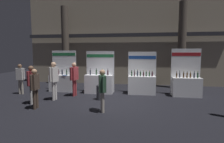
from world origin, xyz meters
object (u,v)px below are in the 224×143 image
(exhibitor_booth_3, at_px, (186,85))
(visitor_6, at_px, (32,81))
(exhibitor_booth_1, at_px, (99,82))
(visitor_2, at_px, (35,86))
(visitor_5, at_px, (54,77))
(visitor_0, at_px, (20,76))
(trash_bin, at_px, (100,92))
(exhibitor_booth_2, at_px, (142,83))
(visitor_4, at_px, (102,87))
(exhibitor_booth_0, at_px, (63,81))
(visitor_3, at_px, (74,76))

(exhibitor_booth_3, xyz_separation_m, visitor_6, (-7.14, -2.56, 0.40))
(exhibitor_booth_1, distance_m, exhibitor_booth_3, 4.67)
(visitor_2, relative_size, visitor_5, 0.89)
(exhibitor_booth_1, bearing_deg, visitor_0, -167.26)
(exhibitor_booth_3, bearing_deg, trash_bin, -162.12)
(exhibitor_booth_2, relative_size, visitor_2, 1.43)
(visitor_4, bearing_deg, trash_bin, -3.13)
(exhibitor_booth_2, relative_size, visitor_0, 1.41)
(trash_bin, bearing_deg, visitor_2, -142.12)
(visitor_5, bearing_deg, visitor_6, -29.56)
(exhibitor_booth_3, relative_size, visitor_4, 1.51)
(visitor_5, relative_size, visitor_6, 1.08)
(exhibitor_booth_2, xyz_separation_m, trash_bin, (-2.02, -1.56, -0.25))
(visitor_6, bearing_deg, visitor_5, -43.50)
(exhibitor_booth_1, relative_size, exhibitor_booth_2, 1.02)
(exhibitor_booth_1, xyz_separation_m, exhibitor_booth_2, (2.38, 0.16, -0.02))
(exhibitor_booth_0, relative_size, visitor_5, 1.31)
(exhibitor_booth_0, relative_size, exhibitor_booth_3, 0.97)
(exhibitor_booth_2, xyz_separation_m, visitor_5, (-4.17, -1.95, 0.51))
(visitor_4, bearing_deg, exhibitor_booth_3, -69.60)
(exhibitor_booth_2, xyz_separation_m, exhibitor_booth_3, (2.30, -0.16, 0.01))
(exhibitor_booth_3, relative_size, visitor_5, 1.35)
(exhibitor_booth_1, bearing_deg, trash_bin, -75.51)
(exhibitor_booth_0, xyz_separation_m, visitor_2, (0.36, -3.34, 0.36))
(exhibitor_booth_2, relative_size, visitor_5, 1.27)
(exhibitor_booth_2, height_order, exhibitor_booth_3, exhibitor_booth_3)
(visitor_3, bearing_deg, exhibitor_booth_2, 116.99)
(exhibitor_booth_2, relative_size, trash_bin, 3.32)
(exhibitor_booth_1, distance_m, visitor_6, 3.57)
(exhibitor_booth_0, distance_m, visitor_3, 1.63)
(visitor_0, relative_size, visitor_5, 0.90)
(exhibitor_booth_0, relative_size, exhibitor_booth_1, 1.02)
(trash_bin, relative_size, visitor_5, 0.38)
(visitor_2, bearing_deg, trash_bin, 128.45)
(exhibitor_booth_0, xyz_separation_m, exhibitor_booth_2, (4.65, -0.01, 0.00))
(trash_bin, xyz_separation_m, visitor_6, (-2.82, -1.17, 0.66))
(exhibitor_booth_2, xyz_separation_m, visitor_0, (-6.58, -1.11, 0.39))
(trash_bin, height_order, visitor_0, visitor_0)
(exhibitor_booth_2, distance_m, visitor_6, 5.57)
(exhibitor_booth_3, height_order, visitor_0, exhibitor_booth_3)
(exhibitor_booth_2, bearing_deg, exhibitor_booth_1, -176.04)
(trash_bin, height_order, visitor_2, visitor_2)
(trash_bin, xyz_separation_m, visitor_0, (-4.56, 0.44, 0.63))
(exhibitor_booth_0, relative_size, visitor_6, 1.41)
(exhibitor_booth_2, bearing_deg, visitor_3, -163.46)
(exhibitor_booth_0, xyz_separation_m, visitor_3, (1.14, -1.05, 0.48))
(exhibitor_booth_1, relative_size, visitor_2, 1.45)
(visitor_2, xyz_separation_m, visitor_4, (2.78, 0.03, 0.03))
(visitor_3, distance_m, visitor_5, 1.13)
(trash_bin, xyz_separation_m, visitor_2, (-2.28, -1.77, 0.60))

